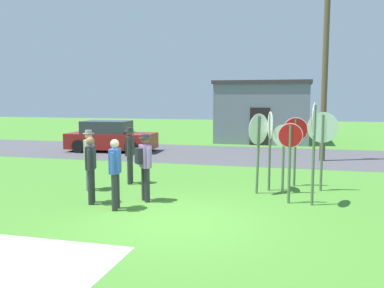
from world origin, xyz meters
TOP-DOWN VIEW (x-y plane):
  - ground_plane at (0.00, 0.00)m, footprint 80.00×80.00m
  - street_asphalt at (0.00, 10.60)m, footprint 60.00×6.40m
  - concrete_path at (-1.80, -2.90)m, footprint 3.20×2.40m
  - building_background at (0.51, 17.47)m, footprint 5.54×5.59m
  - utility_pole at (3.58, 9.69)m, footprint 1.80×0.24m
  - parked_car_on_street at (-6.44, 10.31)m, footprint 4.40×2.22m
  - stop_sign_leaning_right at (2.49, 4.28)m, footprint 0.74×0.08m
  - stop_sign_rear_left at (1.51, 3.01)m, footprint 0.48×0.75m
  - stop_sign_low_front at (3.24, 3.82)m, footprint 0.86×0.15m
  - stop_sign_leaning_left at (2.19, 3.19)m, footprint 0.61×0.11m
  - stop_sign_far_back at (1.80, 3.48)m, footprint 0.21×0.77m
  - stop_sign_rear_right at (2.94, 2.10)m, footprint 0.16×0.80m
  - stop_sign_tallest at (2.38, 2.15)m, footprint 0.62×0.11m
  - person_with_sunhat at (-1.60, 0.52)m, footprint 0.28×0.56m
  - person_holding_notes at (-3.23, 2.26)m, footprint 0.32×0.55m
  - person_in_teal at (-2.45, 3.38)m, footprint 0.32×0.56m
  - person_in_dark_shirt at (-2.44, 0.89)m, footprint 0.33×0.54m
  - person_on_left at (-1.21, 1.43)m, footprint 0.47×0.48m

SIDE VIEW (x-z plane):
  - ground_plane at x=0.00m, z-range 0.00..0.00m
  - concrete_path at x=-1.80m, z-range 0.00..0.01m
  - street_asphalt at x=0.00m, z-range 0.00..0.01m
  - parked_car_on_street at x=-6.44m, z-range -0.07..1.44m
  - person_with_sunhat at x=-1.60m, z-range 0.11..1.80m
  - person_in_dark_shirt at x=-2.44m, z-range 0.11..1.80m
  - person_holding_notes at x=-3.23m, z-range 0.12..1.85m
  - person_in_teal at x=-2.45m, z-range 0.12..1.85m
  - person_on_left at x=-1.21m, z-range 0.14..1.88m
  - stop_sign_leaning_left at x=2.19m, z-range 0.32..2.25m
  - stop_sign_tallest at x=2.38m, z-range 0.34..2.37m
  - stop_sign_leaning_right at x=2.49m, z-range 0.37..2.45m
  - stop_sign_rear_left at x=1.51m, z-range 0.42..2.65m
  - stop_sign_low_front at x=3.24m, z-range 0.43..2.69m
  - stop_sign_far_back at x=1.80m, z-range 0.42..2.70m
  - stop_sign_rear_right at x=2.94m, z-range 0.48..3.03m
  - building_background at x=0.51m, z-range 0.01..3.63m
  - utility_pole at x=3.58m, z-range 0.18..7.84m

